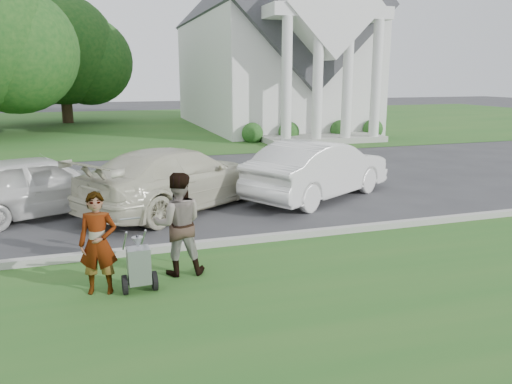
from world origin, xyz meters
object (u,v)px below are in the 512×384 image
person_left (98,244)px  car_c (177,178)px  person_right (178,225)px  car_b (40,185)px  car_d (319,169)px  tree_back (62,55)px  church (270,34)px  striping_cart (139,267)px  parking_meter_near (176,221)px

person_left → car_c: bearing=79.7°
person_right → car_b: 5.42m
person_right → car_d: size_ratio=0.36×
tree_back → car_b: (0.50, -25.85, -3.97)m
church → person_left: church is taller
striping_cart → parking_meter_near: parking_meter_near is taller
church → striping_cart: (-10.64, -24.27, -5.52)m
tree_back → car_c: (3.76, -26.24, -3.94)m
person_left → car_d: size_ratio=0.33×
striping_cart → car_b: car_b is taller
person_left → parking_meter_near: person_left is taller
car_d → church: bearing=-46.1°
person_left → church: bearing=77.2°
striping_cart → person_left: 0.71m
tree_back → car_d: tree_back is taller
car_c → church: bearing=-60.8°
tree_back → parking_meter_near: bearing=-84.1°
parking_meter_near → car_d: car_d is taller
striping_cart → car_c: size_ratio=0.20×
car_c → car_d: 3.93m
church → car_b: bearing=-123.4°
person_left → car_c: person_left is taller
parking_meter_near → car_b: (-2.63, 4.24, -0.05)m
person_right → parking_meter_near: (0.04, 0.51, -0.07)m
person_left → parking_meter_near: size_ratio=1.25×
car_b → car_c: size_ratio=0.82×
church → parking_meter_near: size_ratio=18.78×
car_b → church: bearing=-54.8°
car_d → person_right: bearing=102.6°
striping_cart → person_right: person_right is taller
tree_back → car_c: 26.80m
person_left → car_b: bearing=116.2°
person_left → car_b: 5.32m
car_c → car_d: car_d is taller
person_right → car_d: 6.32m
striping_cart → car_d: 7.23m
person_right → car_c: person_right is taller
tree_back → car_b: size_ratio=2.17×
tree_back → person_right: 31.00m
church → tree_back: 14.77m
person_left → car_d: (5.90, 4.74, -0.00)m
person_left → car_b: (-1.29, 5.16, -0.05)m
tree_back → car_c: tree_back is taller
striping_cart → person_left: size_ratio=0.67×
church → car_b: church is taller
car_d → car_c: bearing=58.9°
parking_meter_near → car_d: 5.96m
church → tree_back: (-13.01, 6.87, -1.21)m
parking_meter_near → car_d: bearing=40.0°
car_b → car_d: 7.20m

